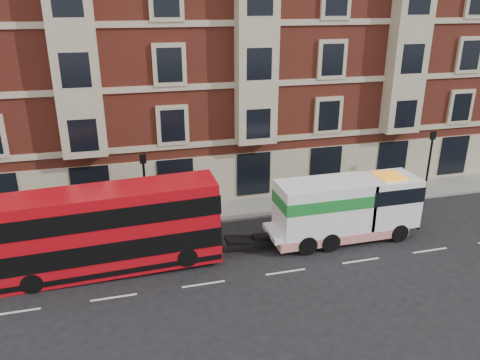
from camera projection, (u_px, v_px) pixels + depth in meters
name	position (u px, v px, depth m)	size (l,w,h in m)	color
ground	(286.00, 272.00, 22.42)	(120.00, 120.00, 0.00)	black
sidewalk	(244.00, 208.00, 29.16)	(90.00, 3.00, 0.15)	slate
victorian_terrace	(223.00, 33.00, 32.48)	(45.00, 12.00, 20.40)	maroon
lamp_post_west	(145.00, 186.00, 25.61)	(0.35, 0.15, 4.35)	black
lamp_post_east	(430.00, 159.00, 29.97)	(0.35, 0.15, 4.35)	black
double_decker_bus	(109.00, 229.00, 21.85)	(10.28, 2.36, 4.16)	red
tow_truck	(343.00, 208.00, 24.91)	(8.23, 2.43, 3.43)	white
pedestrian	(134.00, 211.00, 26.76)	(0.57, 0.38, 1.58)	#1C2B38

